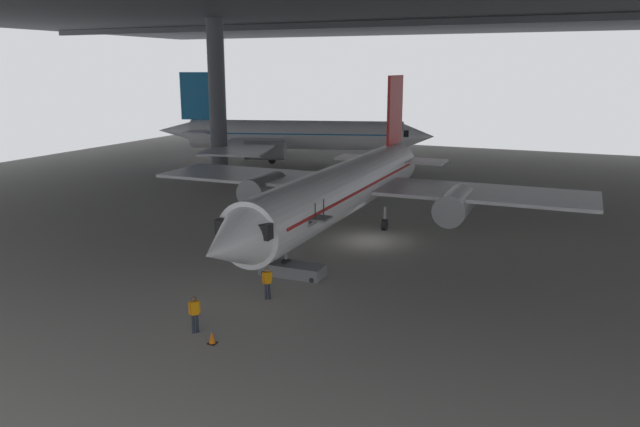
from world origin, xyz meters
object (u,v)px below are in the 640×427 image
object	(u,v)px
boarding_stairs	(293,264)
airplane_distant	(291,135)
airplane_main	(345,188)
crew_worker_by_stairs	(267,281)
traffic_cone_orange	(212,337)
crew_worker_near_nose	(195,312)

from	to	relation	value
boarding_stairs	airplane_distant	world-z (taller)	airplane_distant
airplane_main	crew_worker_by_stairs	distance (m)	14.06
airplane_main	boarding_stairs	world-z (taller)	airplane_main
airplane_distant	traffic_cone_orange	xyz separation A→B (m)	(20.73, -49.92, -3.12)
airplane_main	traffic_cone_orange	bearing A→B (deg)	-85.91
airplane_main	crew_worker_near_nose	world-z (taller)	airplane_main
boarding_stairs	traffic_cone_orange	xyz separation A→B (m)	(0.73, -9.65, -0.43)
airplane_main	boarding_stairs	size ratio (longest dim) A/B	7.72
airplane_main	airplane_distant	xyz separation A→B (m)	(-19.33, 30.41, 0.01)
airplane_main	airplane_distant	distance (m)	36.03
crew_worker_near_nose	crew_worker_by_stairs	size ratio (longest dim) A/B	1.01
crew_worker_by_stairs	airplane_distant	distance (m)	48.76
airplane_main	traffic_cone_orange	xyz separation A→B (m)	(1.40, -19.52, -3.11)
boarding_stairs	airplane_distant	xyz separation A→B (m)	(-20.00, 40.28, 2.69)
airplane_main	boarding_stairs	xyz separation A→B (m)	(0.67, -9.87, -2.67)
boarding_stairs	crew_worker_near_nose	size ratio (longest dim) A/B	2.61
crew_worker_near_nose	traffic_cone_orange	size ratio (longest dim) A/B	2.94
boarding_stairs	traffic_cone_orange	distance (m)	9.68
crew_worker_near_nose	airplane_distant	xyz separation A→B (m)	(-19.38, 49.24, 2.40)
crew_worker_near_nose	airplane_distant	bearing A→B (deg)	111.48
crew_worker_by_stairs	boarding_stairs	bearing A→B (deg)	95.96
boarding_stairs	crew_worker_by_stairs	distance (m)	3.97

